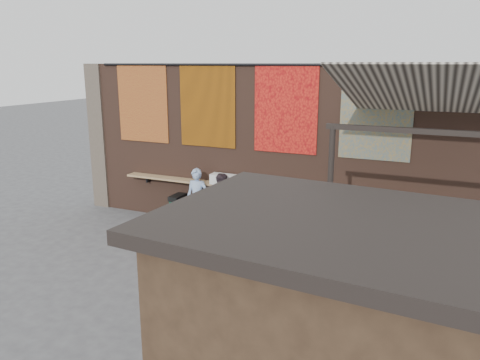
{
  "coord_description": "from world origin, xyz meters",
  "views": [
    {
      "loc": [
        3.7,
        -7.67,
        4.02
      ],
      "look_at": [
        -0.26,
        1.2,
        1.58
      ],
      "focal_mm": 35.0,
      "sensor_mm": 36.0,
      "label": 1
    }
  ],
  "objects_px": {
    "scooter_stool_5": "(285,227)",
    "diner_left": "(197,199)",
    "scooter_stool_1": "(197,215)",
    "shelf_box": "(223,179)",
    "scooter_stool_4": "(264,225)",
    "diner_right": "(224,203)",
    "scooter_stool_8": "(368,238)",
    "shopper_tan": "(355,250)",
    "scooter_stool_2": "(217,217)",
    "scooter_stool_6": "(314,231)",
    "scooter_stool_3": "(238,221)",
    "scooter_stool_7": "(339,234)",
    "shopper_grey": "(389,283)",
    "scooter_stool_0": "(176,210)",
    "shopper_navy": "(341,244)",
    "scooter_stool_9": "(397,240)"
  },
  "relations": [
    {
      "from": "scooter_stool_5",
      "to": "diner_left",
      "type": "distance_m",
      "value": 2.33
    },
    {
      "from": "scooter_stool_1",
      "to": "shelf_box",
      "type": "bearing_deg",
      "value": 27.45
    },
    {
      "from": "scooter_stool_4",
      "to": "diner_left",
      "type": "xyz_separation_m",
      "value": [
        -1.78,
        0.04,
        0.41
      ]
    },
    {
      "from": "diner_right",
      "to": "scooter_stool_8",
      "type": "bearing_deg",
      "value": -29.0
    },
    {
      "from": "scooter_stool_4",
      "to": "shopper_tan",
      "type": "height_order",
      "value": "shopper_tan"
    },
    {
      "from": "scooter_stool_2",
      "to": "diner_left",
      "type": "height_order",
      "value": "diner_left"
    },
    {
      "from": "scooter_stool_6",
      "to": "shopper_tan",
      "type": "distance_m",
      "value": 2.22
    },
    {
      "from": "scooter_stool_3",
      "to": "scooter_stool_7",
      "type": "bearing_deg",
      "value": -0.25
    },
    {
      "from": "scooter_stool_3",
      "to": "scooter_stool_6",
      "type": "relative_size",
      "value": 0.93
    },
    {
      "from": "shelf_box",
      "to": "shopper_grey",
      "type": "relative_size",
      "value": 0.36
    },
    {
      "from": "scooter_stool_8",
      "to": "shopper_grey",
      "type": "xyz_separation_m",
      "value": [
        0.78,
        -3.03,
        0.48
      ]
    },
    {
      "from": "scooter_stool_4",
      "to": "shelf_box",
      "type": "bearing_deg",
      "value": 164.48
    },
    {
      "from": "scooter_stool_3",
      "to": "scooter_stool_6",
      "type": "bearing_deg",
      "value": 0.06
    },
    {
      "from": "scooter_stool_0",
      "to": "scooter_stool_5",
      "type": "distance_m",
      "value": 2.94
    },
    {
      "from": "shelf_box",
      "to": "scooter_stool_0",
      "type": "distance_m",
      "value": 1.52
    },
    {
      "from": "shelf_box",
      "to": "scooter_stool_2",
      "type": "distance_m",
      "value": 0.92
    },
    {
      "from": "shopper_grey",
      "to": "diner_right",
      "type": "bearing_deg",
      "value": -4.66
    },
    {
      "from": "scooter_stool_8",
      "to": "scooter_stool_4",
      "type": "bearing_deg",
      "value": -178.28
    },
    {
      "from": "diner_left",
      "to": "scooter_stool_7",
      "type": "bearing_deg",
      "value": -6.7
    },
    {
      "from": "scooter_stool_3",
      "to": "shopper_navy",
      "type": "xyz_separation_m",
      "value": [
        2.81,
        -1.69,
        0.49
      ]
    },
    {
      "from": "scooter_stool_9",
      "to": "scooter_stool_5",
      "type": "bearing_deg",
      "value": -178.13
    },
    {
      "from": "scooter_stool_2",
      "to": "scooter_stool_7",
      "type": "bearing_deg",
      "value": 0.3
    },
    {
      "from": "scooter_stool_3",
      "to": "scooter_stool_4",
      "type": "bearing_deg",
      "value": -2.57
    },
    {
      "from": "scooter_stool_4",
      "to": "scooter_stool_8",
      "type": "height_order",
      "value": "scooter_stool_8"
    },
    {
      "from": "scooter_stool_3",
      "to": "diner_left",
      "type": "height_order",
      "value": "diner_left"
    },
    {
      "from": "scooter_stool_0",
      "to": "scooter_stool_2",
      "type": "xyz_separation_m",
      "value": [
        1.19,
        -0.07,
        0.01
      ]
    },
    {
      "from": "scooter_stool_8",
      "to": "scooter_stool_6",
      "type": "bearing_deg",
      "value": -178.11
    },
    {
      "from": "scooter_stool_4",
      "to": "scooter_stool_9",
      "type": "height_order",
      "value": "scooter_stool_9"
    },
    {
      "from": "shelf_box",
      "to": "scooter_stool_8",
      "type": "height_order",
      "value": "shelf_box"
    },
    {
      "from": "scooter_stool_5",
      "to": "shopper_tan",
      "type": "height_order",
      "value": "shopper_tan"
    },
    {
      "from": "scooter_stool_2",
      "to": "diner_right",
      "type": "distance_m",
      "value": 0.39
    },
    {
      "from": "scooter_stool_3",
      "to": "shopper_tan",
      "type": "bearing_deg",
      "value": -30.37
    },
    {
      "from": "scooter_stool_1",
      "to": "scooter_stool_9",
      "type": "distance_m",
      "value": 4.76
    },
    {
      "from": "scooter_stool_4",
      "to": "scooter_stool_5",
      "type": "height_order",
      "value": "scooter_stool_5"
    },
    {
      "from": "scooter_stool_8",
      "to": "diner_right",
      "type": "bearing_deg",
      "value": -179.41
    },
    {
      "from": "scooter_stool_1",
      "to": "scooter_stool_0",
      "type": "bearing_deg",
      "value": 176.05
    },
    {
      "from": "shelf_box",
      "to": "scooter_stool_2",
      "type": "height_order",
      "value": "shelf_box"
    },
    {
      "from": "scooter_stool_8",
      "to": "scooter_stool_9",
      "type": "distance_m",
      "value": 0.6
    },
    {
      "from": "scooter_stool_3",
      "to": "scooter_stool_9",
      "type": "distance_m",
      "value": 3.63
    },
    {
      "from": "scooter_stool_2",
      "to": "shopper_grey",
      "type": "relative_size",
      "value": 0.47
    },
    {
      "from": "scooter_stool_2",
      "to": "scooter_stool_9",
      "type": "relative_size",
      "value": 0.93
    },
    {
      "from": "diner_right",
      "to": "scooter_stool_0",
      "type": "bearing_deg",
      "value": 148.84
    },
    {
      "from": "diner_left",
      "to": "scooter_stool_6",
      "type": "bearing_deg",
      "value": -6.51
    },
    {
      "from": "scooter_stool_3",
      "to": "scooter_stool_2",
      "type": "bearing_deg",
      "value": -177.35
    },
    {
      "from": "scooter_stool_7",
      "to": "shopper_navy",
      "type": "bearing_deg",
      "value": -77.24
    },
    {
      "from": "scooter_stool_3",
      "to": "shopper_navy",
      "type": "bearing_deg",
      "value": -31.13
    },
    {
      "from": "scooter_stool_2",
      "to": "scooter_stool_3",
      "type": "distance_m",
      "value": 0.57
    },
    {
      "from": "scooter_stool_3",
      "to": "diner_left",
      "type": "bearing_deg",
      "value": 179.73
    },
    {
      "from": "scooter_stool_2",
      "to": "scooter_stool_3",
      "type": "height_order",
      "value": "scooter_stool_2"
    },
    {
      "from": "scooter_stool_8",
      "to": "shopper_grey",
      "type": "bearing_deg",
      "value": -75.66
    }
  ]
}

